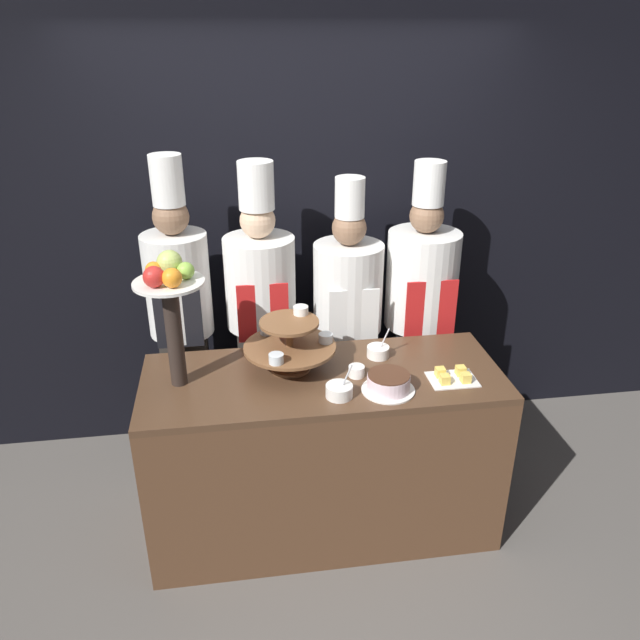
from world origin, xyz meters
name	(u,v)px	position (x,y,z in m)	size (l,w,h in m)	color
ground_plane	(333,570)	(0.00, 0.00, 0.00)	(14.00, 14.00, 0.00)	#5B5651
wall_back	(298,221)	(0.00, 1.36, 1.40)	(10.00, 0.06, 2.80)	black
buffet_counter	(323,452)	(0.00, 0.34, 0.46)	(1.75, 0.69, 0.92)	brown
tiered_stand	(290,342)	(-0.15, 0.44, 1.07)	(0.45, 0.45, 0.30)	brown
fruit_pedestal	(170,296)	(-0.69, 0.38, 1.37)	(0.32, 0.32, 0.63)	#2D231E
cake_round	(388,383)	(0.28, 0.16, 0.96)	(0.25, 0.25, 0.09)	white
cup_white	(356,371)	(0.16, 0.31, 0.95)	(0.08, 0.08, 0.05)	white
cake_square_tray	(453,377)	(0.61, 0.21, 0.94)	(0.23, 0.17, 0.05)	white
serving_bowl_near	(339,391)	(0.04, 0.14, 0.95)	(0.12, 0.12, 0.16)	white
serving_bowl_far	(378,352)	(0.31, 0.49, 0.95)	(0.11, 0.11, 0.16)	white
chef_left	(181,311)	(-0.70, 0.97, 1.03)	(0.35, 0.35, 1.88)	#38332D
chef_center_left	(262,311)	(-0.26, 0.97, 1.00)	(0.39, 0.39, 1.84)	#38332D
chef_center_right	(347,315)	(0.24, 0.97, 0.94)	(0.39, 0.39, 1.74)	#28282D
chef_right	(420,306)	(0.67, 0.97, 0.97)	(0.41, 0.41, 1.81)	#28282D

